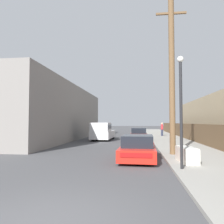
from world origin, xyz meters
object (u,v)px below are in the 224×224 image
car_parked_mid (139,135)px  pickup_truck (102,132)px  discarded_fridge (187,155)px  parked_sports_car_red (138,148)px  pedestrian (162,129)px  utility_pole (172,73)px  street_lamp (181,103)px

car_parked_mid → pickup_truck: pickup_truck is taller
discarded_fridge → parked_sports_car_red: size_ratio=0.37×
pedestrian → discarded_fridge: bearing=-92.8°
pickup_truck → parked_sports_car_red: bearing=109.6°
discarded_fridge → parked_sports_car_red: bearing=145.1°
pedestrian → parked_sports_car_red: bearing=-99.9°
car_parked_mid → utility_pole: 11.24m
parked_sports_car_red → pickup_truck: pickup_truck is taller
discarded_fridge → pedestrian: bearing=81.6°
pickup_truck → street_lamp: (5.68, -14.72, 1.83)m
street_lamp → discarded_fridge: bearing=71.0°
utility_pole → pedestrian: 17.82m
pickup_truck → pedestrian: size_ratio=3.05×
street_lamp → pedestrian: bearing=86.0°
parked_sports_car_red → pedestrian: 18.94m
pickup_truck → discarded_fridge: bearing=116.6°
discarded_fridge → pedestrian: size_ratio=0.93×
utility_pole → pedestrian: size_ratio=5.17×
pedestrian → car_parked_mid: bearing=-114.2°
discarded_fridge → street_lamp: size_ratio=0.37×
car_parked_mid → street_lamp: bearing=-83.7°
car_parked_mid → pedestrian: 7.84m
utility_pole → street_lamp: (-0.27, -4.08, -2.11)m
car_parked_mid → street_lamp: 14.55m
parked_sports_car_red → pedestrian: pedestrian is taller
street_lamp → pedestrian: 21.55m
car_parked_mid → pickup_truck: 4.01m
street_lamp → utility_pole: bearing=86.2°
parked_sports_car_red → utility_pole: size_ratio=0.49×
parked_sports_car_red → street_lamp: (1.75, -2.78, 2.21)m
utility_pole → parked_sports_car_red: bearing=-147.4°
discarded_fridge → pickup_truck: (-6.19, 13.22, 0.49)m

